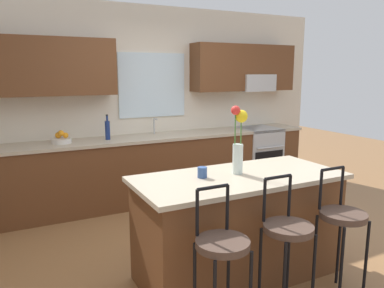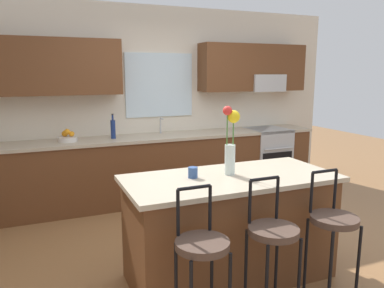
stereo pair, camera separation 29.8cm
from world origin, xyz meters
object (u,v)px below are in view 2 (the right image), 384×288
(mug_ceramic, at_px, (193,172))
(bottle_olive_oil, at_px, (113,129))
(fruit_bowl_oranges, at_px, (68,138))
(oven_range, at_px, (266,157))
(bar_stool_near, at_px, (202,251))
(bar_stool_far, at_px, (333,225))
(kitchen_island, at_px, (230,227))
(flower_vase, at_px, (231,140))
(bar_stool_middle, at_px, (273,237))

(mug_ceramic, height_order, bottle_olive_oil, bottle_olive_oil)
(fruit_bowl_oranges, bearing_deg, oven_range, -0.56)
(bar_stool_near, relative_size, fruit_bowl_oranges, 4.34)
(bar_stool_far, bearing_deg, bar_stool_near, 180.00)
(kitchen_island, bearing_deg, fruit_bowl_oranges, 116.95)
(kitchen_island, xyz_separation_m, mug_ceramic, (-0.32, 0.08, 0.50))
(flower_vase, height_order, fruit_bowl_oranges, flower_vase)
(bar_stool_far, xyz_separation_m, flower_vase, (-0.53, 0.68, 0.59))
(kitchen_island, height_order, bar_stool_middle, bar_stool_middle)
(kitchen_island, relative_size, bar_stool_near, 1.74)
(fruit_bowl_oranges, bearing_deg, bar_stool_near, -78.44)
(flower_vase, distance_m, bottle_olive_oil, 2.26)
(bar_stool_far, relative_size, flower_vase, 1.77)
(bar_stool_far, height_order, flower_vase, flower_vase)
(oven_range, relative_size, kitchen_island, 0.51)
(oven_range, relative_size, bottle_olive_oil, 2.81)
(mug_ceramic, bearing_deg, flower_vase, -4.04)
(bar_stool_near, relative_size, bar_stool_far, 1.00)
(bar_stool_near, relative_size, bar_stool_middle, 1.00)
(mug_ceramic, distance_m, bottle_olive_oil, 2.17)
(oven_range, relative_size, bar_stool_near, 0.88)
(bar_stool_middle, bearing_deg, oven_range, 57.06)
(oven_range, distance_m, bottle_olive_oil, 2.46)
(oven_range, relative_size, fruit_bowl_oranges, 3.83)
(oven_range, height_order, bar_stool_far, bar_stool_far)
(bar_stool_middle, bearing_deg, bar_stool_far, 0.00)
(bar_stool_middle, bearing_deg, bar_stool_near, 180.00)
(bar_stool_near, xyz_separation_m, fruit_bowl_oranges, (-0.59, 2.86, 0.33))
(flower_vase, bearing_deg, mug_ceramic, 175.96)
(kitchen_island, relative_size, bar_stool_far, 1.74)
(bar_stool_far, xyz_separation_m, fruit_bowl_oranges, (-1.69, 2.86, 0.33))
(bar_stool_middle, relative_size, flower_vase, 1.77)
(bar_stool_near, distance_m, bar_stool_far, 1.10)
(bar_stool_near, xyz_separation_m, mug_ceramic, (0.23, 0.71, 0.33))
(oven_range, height_order, bar_stool_middle, bar_stool_middle)
(oven_range, xyz_separation_m, bar_stool_near, (-2.38, -2.83, 0.18))
(mug_ceramic, bearing_deg, bar_stool_far, -39.17)
(bar_stool_near, bearing_deg, flower_vase, 50.12)
(kitchen_island, bearing_deg, oven_range, 50.23)
(mug_ceramic, height_order, fruit_bowl_oranges, fruit_bowl_oranges)
(mug_ceramic, bearing_deg, bar_stool_middle, -65.82)
(oven_range, xyz_separation_m, bar_stool_far, (-1.28, -2.83, 0.18))
(bar_stool_middle, height_order, mug_ceramic, bar_stool_middle)
(fruit_bowl_oranges, bearing_deg, bottle_olive_oil, -0.45)
(oven_range, bearing_deg, bar_stool_near, -130.10)
(bar_stool_near, relative_size, flower_vase, 1.77)
(bottle_olive_oil, bearing_deg, oven_range, -0.59)
(flower_vase, bearing_deg, bar_stool_middle, -91.72)
(bar_stool_near, xyz_separation_m, flower_vase, (0.57, 0.68, 0.59))
(bar_stool_far, bearing_deg, bar_stool_middle, 180.00)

